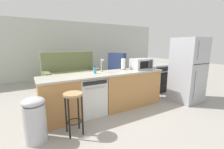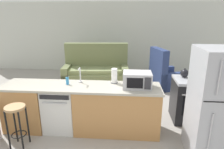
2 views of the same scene
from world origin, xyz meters
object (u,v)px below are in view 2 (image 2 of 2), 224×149
object	(u,v)px
dishwasher	(61,108)
couch	(96,71)
bar_stool	(16,118)
soap_bottle	(67,81)
stove_range	(192,100)
paper_towel_roll	(114,76)
armchair	(164,76)
kettle	(185,73)
refrigerator	(217,105)
microwave	(137,80)

from	to	relation	value
dishwasher	couch	world-z (taller)	couch
couch	bar_stool	bearing A→B (deg)	-103.58
soap_bottle	bar_stool	world-z (taller)	soap_bottle
stove_range	paper_towel_roll	world-z (taller)	paper_towel_roll
dishwasher	couch	xyz separation A→B (m)	(0.26, 2.69, -0.03)
paper_towel_roll	armchair	distance (m)	2.73
kettle	couch	world-z (taller)	couch
paper_towel_roll	armchair	xyz separation A→B (m)	(1.34, 2.28, -0.69)
kettle	refrigerator	bearing A→B (deg)	-82.32
dishwasher	armchair	size ratio (longest dim) A/B	0.70
paper_towel_roll	armchair	bearing A→B (deg)	59.44
dishwasher	armchair	xyz separation A→B (m)	(2.35, 2.48, -0.07)
microwave	bar_stool	distance (m)	2.12
refrigerator	kettle	world-z (taller)	refrigerator
bar_stool	dishwasher	bearing A→B (deg)	48.22
dishwasher	stove_range	size ratio (longest dim) A/B	0.93
soap_bottle	couch	xyz separation A→B (m)	(0.11, 2.65, -0.58)
paper_towel_roll	soap_bottle	distance (m)	0.88
couch	armchair	size ratio (longest dim) A/B	1.72
stove_range	refrigerator	bearing A→B (deg)	-90.01
dishwasher	microwave	distance (m)	1.56
paper_towel_roll	couch	bearing A→B (deg)	106.83
stove_range	refrigerator	world-z (taller)	refrigerator
microwave	paper_towel_roll	size ratio (longest dim) A/B	1.77
bar_stool	kettle	bearing A→B (deg)	23.35
dishwasher	bar_stool	bearing A→B (deg)	-131.78
stove_range	refrigerator	xyz separation A→B (m)	(-0.00, -1.10, 0.41)
soap_bottle	dishwasher	bearing A→B (deg)	-161.88
stove_range	refrigerator	distance (m)	1.17
microwave	kettle	size ratio (longest dim) A/B	2.44
armchair	kettle	bearing A→B (deg)	-87.43
refrigerator	paper_towel_roll	xyz separation A→B (m)	(-1.59, 0.75, 0.18)
paper_towel_roll	kettle	distance (m)	1.50
dishwasher	soap_bottle	size ratio (longest dim) A/B	4.77
dishwasher	bar_stool	distance (m)	0.82
microwave	couch	distance (m)	3.01
refrigerator	soap_bottle	distance (m)	2.53
dishwasher	kettle	distance (m)	2.59
bar_stool	armchair	world-z (taller)	armchair
kettle	armchair	bearing A→B (deg)	92.57
refrigerator	dishwasher	bearing A→B (deg)	168.07
dishwasher	stove_range	bearing A→B (deg)	11.91
armchair	bar_stool	bearing A→B (deg)	-133.18
stove_range	refrigerator	size ratio (longest dim) A/B	0.52
bar_stool	couch	distance (m)	3.40
kettle	microwave	bearing A→B (deg)	-145.89
soap_bottle	armchair	xyz separation A→B (m)	(2.21, 2.43, -0.62)
bar_stool	paper_towel_roll	bearing A→B (deg)	27.54
soap_bottle	couch	bearing A→B (deg)	87.60
paper_towel_roll	bar_stool	size ratio (longest dim) A/B	0.38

